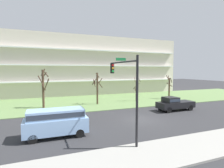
{
  "coord_description": "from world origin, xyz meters",
  "views": [
    {
      "loc": [
        -10.8,
        -17.9,
        5.63
      ],
      "look_at": [
        -1.25,
        6.0,
        3.73
      ],
      "focal_mm": 29.46,
      "sensor_mm": 36.0,
      "label": 1
    }
  ],
  "objects": [
    {
      "name": "sidewalk_curb_near",
      "position": [
        0.0,
        -8.0,
        0.07
      ],
      "size": [
        80.0,
        4.0,
        0.15
      ],
      "primitive_type": "cube",
      "color": "#99968E",
      "rests_on": "ground"
    },
    {
      "name": "ground",
      "position": [
        0.0,
        0.0,
        0.0
      ],
      "size": [
        160.0,
        160.0,
        0.0
      ],
      "primitive_type": "plane",
      "color": "#2D2D30"
    },
    {
      "name": "grass_lawn_strip",
      "position": [
        0.0,
        14.0,
        0.04
      ],
      "size": [
        80.0,
        16.0,
        0.08
      ],
      "primitive_type": "cube",
      "color": "#66844C",
      "rests_on": "ground"
    },
    {
      "name": "pickup_black_center_left",
      "position": [
        6.73,
        2.5,
        1.02
      ],
      "size": [
        5.43,
        2.07,
        1.95
      ],
      "rotation": [
        0.0,
        0.0,
        3.16
      ],
      "color": "black",
      "rests_on": "ground"
    },
    {
      "name": "van_blue_near_left",
      "position": [
        -9.53,
        -2.0,
        1.4
      ],
      "size": [
        5.22,
        2.04,
        2.36
      ],
      "rotation": [
        0.0,
        0.0,
        -0.01
      ],
      "color": "#8CB2E0",
      "rests_on": "ground"
    },
    {
      "name": "tree_center",
      "position": [
        5.65,
        11.35,
        2.26
      ],
      "size": [
        1.27,
        1.5,
        5.0
      ],
      "color": "#4C3828",
      "rests_on": "ground"
    },
    {
      "name": "traffic_signal_mast",
      "position": [
        -4.38,
        -4.94,
        4.56
      ],
      "size": [
        0.9,
        5.13,
        6.71
      ],
      "color": "black",
      "rests_on": "ground"
    },
    {
      "name": "tree_far_left",
      "position": [
        -10.2,
        11.04,
        3.19
      ],
      "size": [
        1.64,
        1.73,
        5.88
      ],
      "color": "#4C3828",
      "rests_on": "ground"
    },
    {
      "name": "tree_right",
      "position": [
        13.01,
        11.33,
        2.38
      ],
      "size": [
        1.42,
        1.25,
        4.7
      ],
      "color": "#4C3828",
      "rests_on": "ground"
    },
    {
      "name": "tree_left",
      "position": [
        -1.9,
        10.93,
        2.92
      ],
      "size": [
        1.66,
        1.68,
        5.26
      ],
      "color": "#4C3828",
      "rests_on": "ground"
    },
    {
      "name": "apartment_building",
      "position": [
        0.0,
        28.35,
        6.73
      ],
      "size": [
        45.79,
        13.66,
        13.47
      ],
      "color": "beige",
      "rests_on": "ground"
    }
  ]
}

